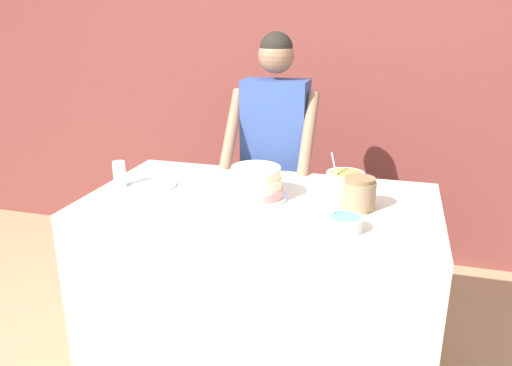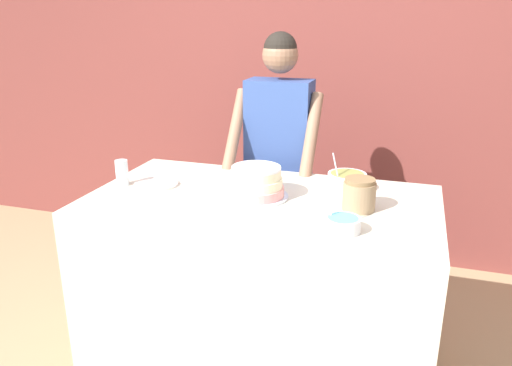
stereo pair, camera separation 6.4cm
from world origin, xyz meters
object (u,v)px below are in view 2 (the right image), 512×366
Objects in this scene: drinking_glass at (122,173)px; frosting_bowl_blue at (343,224)px; cake at (256,183)px; person_baker at (278,147)px; ceramic_plate at (156,184)px; stoneware_jar at (359,194)px; frosting_bowl_olive at (347,181)px.

frosting_bowl_blue is at bearing -11.48° from drinking_glass.
cake is 1.81× the size of frosting_bowl_blue.
cake is at bearing -83.64° from person_baker.
person_baker is at bearing 96.36° from cake.
person_baker is 7.69× the size of ceramic_plate.
cake is at bearing 178.59° from stoneware_jar.
person_baker is 1.03m from frosting_bowl_blue.
frosting_bowl_olive is at bearing 13.49° from ceramic_plate.
stoneware_jar reaches higher than drinking_glass.
frosting_bowl_blue reaches higher than cake.
drinking_glass is at bearing -163.20° from ceramic_plate.
drinking_glass reaches higher than ceramic_plate.
cake is 0.46m from stoneware_jar.
frosting_bowl_olive reaches higher than frosting_bowl_blue.
person_baker is at bearing 48.61° from drinking_glass.
stoneware_jar is at bearing -1.43° from ceramic_plate.
frosting_bowl_olive is at bearing 13.99° from drinking_glass.
frosting_bowl_olive reaches higher than ceramic_plate.
person_baker reaches higher than cake.
stoneware_jar is (0.08, -0.24, 0.02)m from frosting_bowl_olive.
frosting_bowl_olive is (0.45, -0.42, -0.02)m from person_baker.
frosting_bowl_olive is 1.08m from drinking_glass.
frosting_bowl_blue is 0.88× the size of frosting_bowl_olive.
drinking_glass is at bearing -166.01° from frosting_bowl_olive.
frosting_bowl_olive is at bearing -43.00° from person_baker.
cake is 2.33× the size of drinking_glass.
ceramic_plate is (-0.52, 0.01, -0.06)m from cake.
cake is at bearing 2.90° from drinking_glass.
cake is at bearing 149.03° from frosting_bowl_blue.
frosting_bowl_olive reaches higher than cake.
cake reaches higher than stoneware_jar.
cake is 1.38× the size of ceramic_plate.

